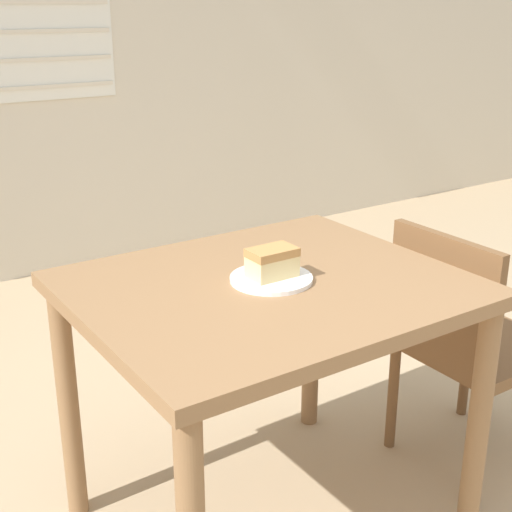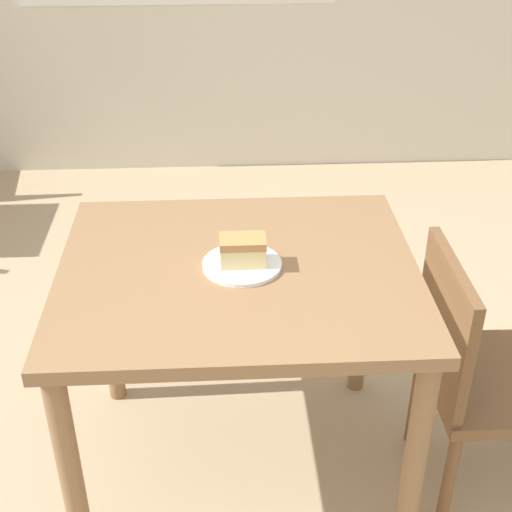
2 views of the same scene
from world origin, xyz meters
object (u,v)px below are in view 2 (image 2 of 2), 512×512
object	(u,v)px
dining_table_near	(239,301)
cake_slice	(243,250)
plate	(242,264)
chair_near_window	(482,370)

from	to	relation	value
dining_table_near	cake_slice	distance (m)	0.17
plate	chair_near_window	bearing A→B (deg)	-8.10
dining_table_near	plate	size ratio (longest dim) A/B	4.53
dining_table_near	chair_near_window	distance (m)	0.74
dining_table_near	cake_slice	bearing A→B (deg)	11.48
chair_near_window	plate	bearing A→B (deg)	81.90
plate	cake_slice	bearing A→B (deg)	3.50
dining_table_near	cake_slice	world-z (taller)	cake_slice
dining_table_near	cake_slice	size ratio (longest dim) A/B	7.89
dining_table_near	plate	distance (m)	0.12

